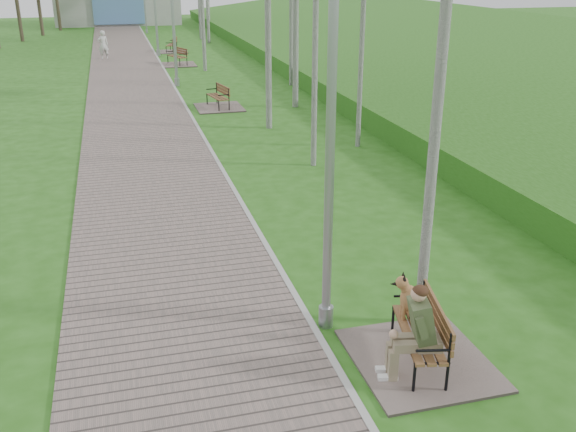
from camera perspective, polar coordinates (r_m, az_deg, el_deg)
ground at (r=9.05m, az=3.01°, el=-11.22°), size 120.00×120.00×0.00m
walkway at (r=29.12m, az=-13.84°, el=11.40°), size 3.50×67.00×0.04m
kerb at (r=29.22m, az=-10.35°, el=11.71°), size 0.10×67.00×0.05m
embankment at (r=31.18m, az=12.95°, el=12.09°), size 14.00×70.00×1.60m
bench_main at (r=8.56m, az=11.40°, el=-10.45°), size 1.72×1.91×1.50m
bench_second at (r=23.50m, az=-6.24°, el=9.95°), size 1.64×1.82×1.01m
bench_third at (r=34.02m, az=-9.80°, el=13.41°), size 1.73×1.93×1.06m
bench_far at (r=39.19m, az=-10.29°, el=14.42°), size 1.65×1.84×1.02m
lamp_post_near at (r=8.40m, az=3.75°, el=5.40°), size 0.21×0.21×5.48m
lamp_post_second at (r=27.80m, az=-10.17°, el=16.65°), size 0.22×0.22×5.63m
lamp_post_third at (r=37.38m, az=-11.75°, el=17.87°), size 0.22×0.22×5.78m
lamp_post_far at (r=50.03m, az=-12.62°, el=17.95°), size 0.17×0.17×4.46m
pedestrian_near at (r=36.90m, az=-16.10°, el=14.40°), size 0.60×0.45×1.51m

